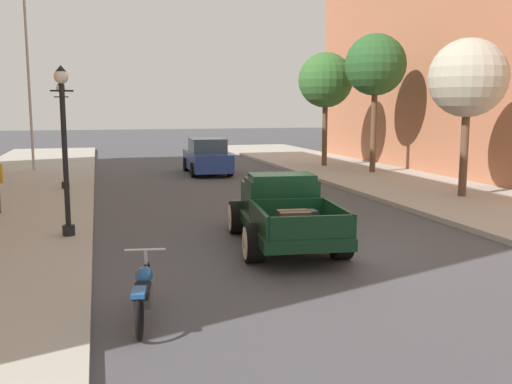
{
  "coord_description": "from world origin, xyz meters",
  "views": [
    {
      "loc": [
        -4.31,
        -11.35,
        3.08
      ],
      "look_at": [
        -0.57,
        2.11,
        1.0
      ],
      "focal_mm": 40.08,
      "sensor_mm": 36.0,
      "label": 1
    }
  ],
  "objects_px": {
    "street_tree_second": "(375,66)",
    "street_tree_third": "(326,81)",
    "street_lamp_near": "(64,138)",
    "motorcycle_parked": "(143,291)",
    "street_lamp_far": "(63,127)",
    "hotrod_truck_dark_green": "(282,210)",
    "car_background_blue": "(207,157)",
    "street_tree_nearest": "(468,79)",
    "flagpole": "(32,48)"
  },
  "relations": [
    {
      "from": "street_tree_second",
      "to": "street_tree_third",
      "type": "xyz_separation_m",
      "value": [
        -1.0,
        3.33,
        -0.53
      ]
    },
    {
      "from": "street_lamp_near",
      "to": "street_tree_second",
      "type": "distance_m",
      "value": 16.41
    },
    {
      "from": "motorcycle_parked",
      "to": "street_lamp_far",
      "type": "xyz_separation_m",
      "value": [
        -1.74,
        13.57,
        1.94
      ]
    },
    {
      "from": "street_tree_third",
      "to": "street_lamp_far",
      "type": "bearing_deg",
      "value": -157.08
    },
    {
      "from": "hotrod_truck_dark_green",
      "to": "street_tree_second",
      "type": "bearing_deg",
      "value": 54.67
    },
    {
      "from": "hotrod_truck_dark_green",
      "to": "street_lamp_far",
      "type": "xyz_separation_m",
      "value": [
        -5.18,
        9.51,
        1.63
      ]
    },
    {
      "from": "hotrod_truck_dark_green",
      "to": "street_tree_second",
      "type": "height_order",
      "value": "street_tree_second"
    },
    {
      "from": "street_lamp_far",
      "to": "street_tree_third",
      "type": "height_order",
      "value": "street_tree_third"
    },
    {
      "from": "car_background_blue",
      "to": "street_lamp_far",
      "type": "relative_size",
      "value": 1.13
    },
    {
      "from": "hotrod_truck_dark_green",
      "to": "street_lamp_near",
      "type": "height_order",
      "value": "street_lamp_near"
    },
    {
      "from": "street_tree_nearest",
      "to": "street_lamp_far",
      "type": "bearing_deg",
      "value": 157.04
    },
    {
      "from": "street_lamp_far",
      "to": "street_tree_nearest",
      "type": "distance_m",
      "value": 14.02
    },
    {
      "from": "flagpole",
      "to": "street_tree_second",
      "type": "height_order",
      "value": "flagpole"
    },
    {
      "from": "street_tree_nearest",
      "to": "street_tree_second",
      "type": "relative_size",
      "value": 0.83
    },
    {
      "from": "street_lamp_far",
      "to": "street_tree_nearest",
      "type": "height_order",
      "value": "street_tree_nearest"
    },
    {
      "from": "car_background_blue",
      "to": "flagpole",
      "type": "relative_size",
      "value": 0.47
    },
    {
      "from": "street_lamp_near",
      "to": "street_tree_third",
      "type": "distance_m",
      "value": 17.88
    },
    {
      "from": "street_tree_second",
      "to": "street_lamp_near",
      "type": "bearing_deg",
      "value": -141.96
    },
    {
      "from": "car_background_blue",
      "to": "street_tree_nearest",
      "type": "xyz_separation_m",
      "value": [
        6.75,
        -9.88,
        3.22
      ]
    },
    {
      "from": "street_lamp_near",
      "to": "street_tree_nearest",
      "type": "relative_size",
      "value": 0.75
    },
    {
      "from": "street_lamp_far",
      "to": "street_tree_third",
      "type": "distance_m",
      "value": 13.43
    },
    {
      "from": "street_lamp_near",
      "to": "street_tree_second",
      "type": "height_order",
      "value": "street_tree_second"
    },
    {
      "from": "hotrod_truck_dark_green",
      "to": "flagpole",
      "type": "height_order",
      "value": "flagpole"
    },
    {
      "from": "car_background_blue",
      "to": "street_lamp_near",
      "type": "height_order",
      "value": "street_lamp_near"
    },
    {
      "from": "hotrod_truck_dark_green",
      "to": "street_lamp_near",
      "type": "distance_m",
      "value": 5.18
    },
    {
      "from": "street_lamp_far",
      "to": "flagpole",
      "type": "distance_m",
      "value": 7.75
    },
    {
      "from": "flagpole",
      "to": "street_tree_second",
      "type": "relative_size",
      "value": 1.49
    },
    {
      "from": "car_background_blue",
      "to": "street_tree_third",
      "type": "height_order",
      "value": "street_tree_third"
    },
    {
      "from": "street_lamp_near",
      "to": "motorcycle_parked",
      "type": "bearing_deg",
      "value": -76.75
    },
    {
      "from": "street_tree_second",
      "to": "street_tree_third",
      "type": "relative_size",
      "value": 1.1
    },
    {
      "from": "street_tree_second",
      "to": "hotrod_truck_dark_green",
      "type": "bearing_deg",
      "value": -125.33
    },
    {
      "from": "car_background_blue",
      "to": "street_tree_third",
      "type": "xyz_separation_m",
      "value": [
        6.16,
        0.73,
        3.61
      ]
    },
    {
      "from": "street_lamp_near",
      "to": "street_tree_third",
      "type": "height_order",
      "value": "street_tree_third"
    },
    {
      "from": "hotrod_truck_dark_green",
      "to": "motorcycle_parked",
      "type": "distance_m",
      "value": 5.33
    },
    {
      "from": "motorcycle_parked",
      "to": "hotrod_truck_dark_green",
      "type": "bearing_deg",
      "value": 49.73
    },
    {
      "from": "hotrod_truck_dark_green",
      "to": "street_tree_third",
      "type": "xyz_separation_m",
      "value": [
        7.05,
        14.68,
        3.62
      ]
    },
    {
      "from": "street_lamp_near",
      "to": "street_tree_second",
      "type": "relative_size",
      "value": 0.63
    },
    {
      "from": "car_background_blue",
      "to": "street_lamp_near",
      "type": "distance_m",
      "value": 13.88
    },
    {
      "from": "hotrod_truck_dark_green",
      "to": "car_background_blue",
      "type": "xyz_separation_m",
      "value": [
        0.89,
        13.95,
        0.01
      ]
    },
    {
      "from": "motorcycle_parked",
      "to": "car_background_blue",
      "type": "bearing_deg",
      "value": 76.48
    },
    {
      "from": "hotrod_truck_dark_green",
      "to": "street_tree_third",
      "type": "bearing_deg",
      "value": 64.35
    },
    {
      "from": "street_tree_third",
      "to": "flagpole",
      "type": "bearing_deg",
      "value": 173.24
    },
    {
      "from": "street_lamp_far",
      "to": "street_tree_third",
      "type": "bearing_deg",
      "value": 22.92
    },
    {
      "from": "hotrod_truck_dark_green",
      "to": "street_tree_nearest",
      "type": "relative_size",
      "value": 0.99
    },
    {
      "from": "hotrod_truck_dark_green",
      "to": "motorcycle_parked",
      "type": "relative_size",
      "value": 2.41
    },
    {
      "from": "hotrod_truck_dark_green",
      "to": "street_tree_third",
      "type": "height_order",
      "value": "street_tree_third"
    },
    {
      "from": "street_lamp_near",
      "to": "hotrod_truck_dark_green",
      "type": "bearing_deg",
      "value": -16.13
    },
    {
      "from": "car_background_blue",
      "to": "street_lamp_near",
      "type": "relative_size",
      "value": 1.13
    },
    {
      "from": "street_lamp_near",
      "to": "flagpole",
      "type": "xyz_separation_m",
      "value": [
        -1.99,
        14.95,
        3.39
      ]
    },
    {
      "from": "car_background_blue",
      "to": "street_tree_second",
      "type": "bearing_deg",
      "value": -19.94
    }
  ]
}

